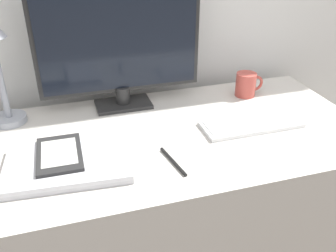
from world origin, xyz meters
TOP-DOWN VIEW (x-y plane):
  - desk at (0.00, 0.20)m, footprint 1.19×0.59m
  - monitor at (-0.09, 0.42)m, footprint 0.52×0.11m
  - keyboard at (0.25, 0.16)m, footprint 0.31×0.12m
  - laptop at (-0.30, 0.11)m, footprint 0.32×0.23m
  - ereader at (-0.31, 0.13)m, footprint 0.12×0.18m
  - coffee_mug at (0.34, 0.37)m, footprint 0.10×0.07m
  - pen at (-0.04, 0.05)m, footprint 0.03×0.13m

SIDE VIEW (x-z plane):
  - desk at x=0.00m, z-range 0.00..0.71m
  - pen at x=-0.04m, z-range 0.71..0.72m
  - keyboard at x=0.25m, z-range 0.71..0.73m
  - laptop at x=-0.30m, z-range 0.71..0.74m
  - ereader at x=-0.31m, z-range 0.74..0.75m
  - coffee_mug at x=0.34m, z-range 0.71..0.80m
  - monitor at x=-0.09m, z-range 0.72..1.18m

